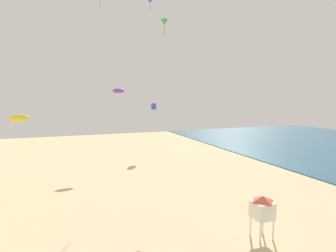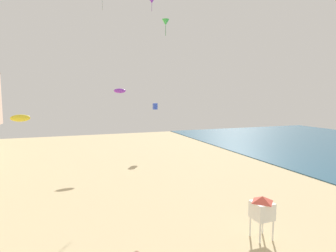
{
  "view_description": "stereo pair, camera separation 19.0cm",
  "coord_description": "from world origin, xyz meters",
  "px_view_note": "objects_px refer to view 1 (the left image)",
  "views": [
    {
      "loc": [
        -0.39,
        -2.42,
        8.29
      ],
      "look_at": [
        6.41,
        15.51,
        6.28
      ],
      "focal_mm": 29.76,
      "sensor_mm": 36.0,
      "label": 1
    },
    {
      "loc": [
        -0.21,
        -2.49,
        8.29
      ],
      "look_at": [
        6.41,
        15.51,
        6.28
      ],
      "focal_mm": 29.76,
      "sensor_mm": 36.0,
      "label": 2
    }
  ],
  "objects_px": {
    "kite_purple_parafoil": "(118,91)",
    "kite_blue_box": "(154,106)",
    "lifeguard_stand": "(262,208)",
    "kite_purple_delta": "(150,1)",
    "kite_yellow_parafoil": "(19,118)",
    "kite_green_delta": "(164,22)"
  },
  "relations": [
    {
      "from": "kite_purple_parafoil",
      "to": "kite_yellow_parafoil",
      "type": "distance_m",
      "value": 14.88
    },
    {
      "from": "lifeguard_stand",
      "to": "kite_purple_parafoil",
      "type": "xyz_separation_m",
      "value": [
        -3.81,
        23.87,
        7.24
      ]
    },
    {
      "from": "kite_purple_parafoil",
      "to": "kite_blue_box",
      "type": "bearing_deg",
      "value": 27.46
    },
    {
      "from": "kite_purple_parafoil",
      "to": "kite_purple_delta",
      "type": "distance_m",
      "value": 15.35
    },
    {
      "from": "kite_blue_box",
      "to": "kite_green_delta",
      "type": "relative_size",
      "value": 0.44
    },
    {
      "from": "lifeguard_stand",
      "to": "kite_blue_box",
      "type": "bearing_deg",
      "value": 99.75
    },
    {
      "from": "lifeguard_stand",
      "to": "kite_yellow_parafoil",
      "type": "bearing_deg",
      "value": 150.32
    },
    {
      "from": "kite_blue_box",
      "to": "kite_purple_parafoil",
      "type": "xyz_separation_m",
      "value": [
        -5.79,
        -3.01,
        2.2
      ]
    },
    {
      "from": "lifeguard_stand",
      "to": "kite_purple_delta",
      "type": "relative_size",
      "value": 1.42
    },
    {
      "from": "kite_yellow_parafoil",
      "to": "kite_blue_box",
      "type": "bearing_deg",
      "value": 39.58
    },
    {
      "from": "kite_yellow_parafoil",
      "to": "kite_green_delta",
      "type": "xyz_separation_m",
      "value": [
        16.3,
        9.05,
        11.48
      ]
    },
    {
      "from": "lifeguard_stand",
      "to": "kite_purple_delta",
      "type": "height_order",
      "value": "kite_purple_delta"
    },
    {
      "from": "kite_blue_box",
      "to": "kite_purple_delta",
      "type": "height_order",
      "value": "kite_purple_delta"
    },
    {
      "from": "kite_green_delta",
      "to": "kite_yellow_parafoil",
      "type": "bearing_deg",
      "value": -150.94
    },
    {
      "from": "kite_yellow_parafoil",
      "to": "kite_green_delta",
      "type": "bearing_deg",
      "value": 29.06
    },
    {
      "from": "lifeguard_stand",
      "to": "kite_purple_delta",
      "type": "distance_m",
      "value": 35.28
    },
    {
      "from": "lifeguard_stand",
      "to": "kite_purple_delta",
      "type": "bearing_deg",
      "value": 99.84
    },
    {
      "from": "kite_purple_parafoil",
      "to": "kite_yellow_parafoil",
      "type": "height_order",
      "value": "kite_purple_parafoil"
    },
    {
      "from": "lifeguard_stand",
      "to": "kite_blue_box",
      "type": "relative_size",
      "value": 2.76
    },
    {
      "from": "kite_blue_box",
      "to": "kite_green_delta",
      "type": "height_order",
      "value": "kite_green_delta"
    },
    {
      "from": "kite_blue_box",
      "to": "kite_green_delta",
      "type": "bearing_deg",
      "value": -88.19
    },
    {
      "from": "lifeguard_stand",
      "to": "kite_purple_parafoil",
      "type": "height_order",
      "value": "kite_purple_parafoil"
    }
  ]
}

